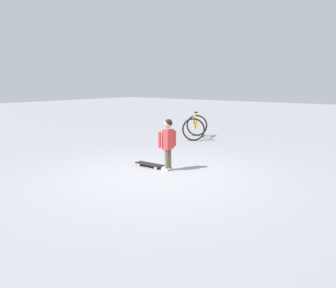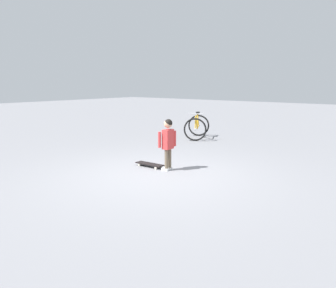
{
  "view_description": "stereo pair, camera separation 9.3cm",
  "coord_description": "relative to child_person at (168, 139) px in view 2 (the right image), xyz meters",
  "views": [
    {
      "loc": [
        4.07,
        -4.93,
        1.8
      ],
      "look_at": [
        -0.1,
        0.46,
        0.55
      ],
      "focal_mm": 36.37,
      "sensor_mm": 36.0,
      "label": 1
    },
    {
      "loc": [
        4.14,
        -4.88,
        1.8
      ],
      "look_at": [
        -0.1,
        0.46,
        0.55
      ],
      "focal_mm": 36.37,
      "sensor_mm": 36.0,
      "label": 2
    }
  ],
  "objects": [
    {
      "name": "bicycle_near",
      "position": [
        -1.78,
        3.75,
        -0.28
      ],
      "size": [
        1.12,
        1.28,
        0.85
      ],
      "color": "black",
      "rests_on": "ground"
    },
    {
      "name": "ground_plane",
      "position": [
        0.1,
        -0.46,
        -0.66
      ],
      "size": [
        50.0,
        50.0,
        0.0
      ],
      "primitive_type": "plane",
      "color": "gray"
    },
    {
      "name": "child_person",
      "position": [
        0.0,
        0.0,
        0.0
      ],
      "size": [
        0.21,
        0.38,
        1.06
      ],
      "color": "brown",
      "rests_on": "ground"
    },
    {
      "name": "skateboard",
      "position": [
        -0.48,
        -0.03,
        -0.6
      ],
      "size": [
        0.67,
        0.2,
        0.07
      ],
      "color": "black",
      "rests_on": "ground"
    }
  ]
}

